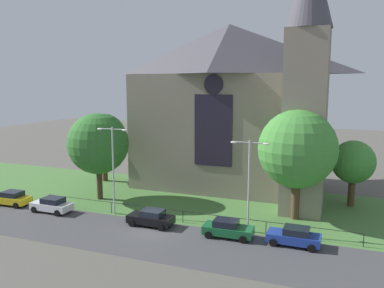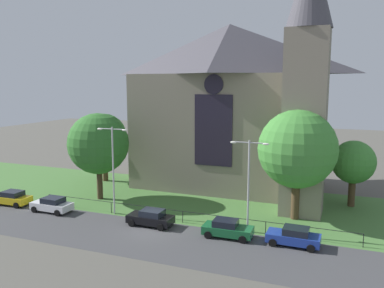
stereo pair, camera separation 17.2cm
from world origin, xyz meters
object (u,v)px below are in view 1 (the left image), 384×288
Objects in this scene: tree_right_far at (353,162)px; streetlamp_near at (113,160)px; tree_left_far at (104,136)px; parked_car_yellow at (11,198)px; parked_car_black at (151,218)px; streetlamp_far at (249,174)px; tree_right_near at (297,149)px; tree_left_near at (98,144)px; parked_car_white at (52,205)px; church_building at (233,105)px; parked_car_green at (228,229)px; parked_car_blue at (294,236)px.

streetlamp_near reaches higher than tree_right_far.
tree_left_far reaches higher than parked_car_yellow.
parked_car_yellow is at bearing -0.38° from parked_car_black.
parked_car_black is at bearing -43.92° from tree_left_far.
parked_car_black is (-8.63, -1.66, -4.44)m from streetlamp_far.
tree_right_near reaches higher than tree_right_far.
tree_right_near is 1.17× the size of tree_left_far.
parked_car_yellow is (-25.45, -1.44, -4.44)m from streetlamp_far.
tree_left_far reaches higher than streetlamp_near.
tree_left_near is 2.29× the size of parked_car_white.
parked_car_white is at bearing -108.16° from tree_left_near.
tree_right_far is at bearing 15.62° from tree_left_near.
tree_right_near is at bearing 16.58° from streetlamp_near.
tree_right_near reaches higher than tree_left_far.
tree_right_near is at bearing 55.91° from streetlamp_far.
tree_left_far is (-25.53, 6.26, -0.78)m from tree_right_near.
streetlamp_far is at bearing -12.34° from tree_left_near.
tree_right_near is at bearing 3.04° from tree_left_near.
church_building reaches higher than tree_right_near.
streetlamp_far reaches higher than parked_car_green.
tree_left_near is 18.37m from streetlamp_far.
parked_car_yellow is at bearing -2.47° from parked_car_white.
tree_right_far is 14.15m from streetlamp_far.
tree_right_near is at bearing -46.74° from church_building.
parked_car_green is (-4.75, -6.82, -6.04)m from tree_right_near.
tree_right_far reaches higher than parked_car_blue.
church_building is 2.98× the size of streetlamp_near.
parked_car_yellow is 1.00× the size of parked_car_green.
parked_car_green and parked_car_blue have the same top height.
parked_car_white is at bearing -79.93° from tree_left_far.
tree_right_far reaches higher than parked_car_green.
church_building is 19.00m from parked_car_black.
streetlamp_far reaches higher than parked_car_black.
streetlamp_far is at bearing -126.93° from tree_right_far.
parked_car_green is (20.77, -13.08, -5.27)m from tree_left_far.
parked_car_black and parked_car_blue have the same top height.
tree_right_far is 21.85m from parked_car_black.
tree_left_far is 25.11m from parked_car_green.
church_building is 2.89× the size of tree_left_far.
tree_right_near is 2.48× the size of parked_car_green.
tree_left_far reaches higher than streetlamp_far.
streetlamp_far is at bearing -69.41° from church_building.
tree_left_far is 14.30m from parked_car_white.
streetlamp_near is at bearing -52.94° from tree_left_far.
tree_right_far is at bearing 53.07° from streetlamp_far.
streetlamp_near is 2.07× the size of parked_car_black.
parked_car_green is at bearing -8.21° from streetlamp_near.
streetlamp_near is 7.05m from parked_car_black.
tree_right_near is 17.76m from streetlamp_near.
tree_left_near is at bearing -12.77° from parked_car_blue.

